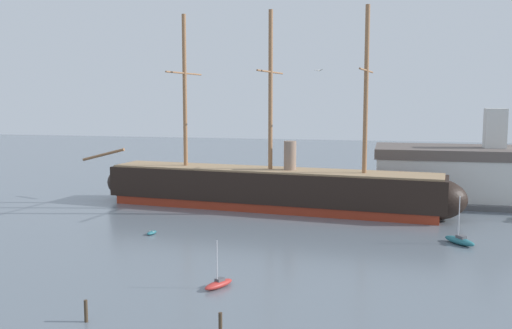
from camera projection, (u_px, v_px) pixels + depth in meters
tall_ship at (270, 188)px, 86.29m from camera, size 61.66×15.03×29.66m
sailboat_near_centre at (219, 284)px, 50.62m from camera, size 2.40×3.44×4.35m
dinghy_alongside_bow at (152, 233)px, 70.41m from camera, size 1.06×1.90×0.43m
sailboat_alongside_stern at (460, 240)px, 65.60m from camera, size 3.75×4.16×5.62m
dinghy_far_left at (129, 200)px, 92.88m from camera, size 1.51×2.34×0.51m
motorboat_distant_centre at (333, 199)px, 92.23m from camera, size 1.99×3.47×1.37m
mooring_piling_nearest at (86, 311)px, 42.86m from camera, size 0.28×0.28×1.70m
mooring_piling_left_pair at (220, 329)px, 38.67m from camera, size 0.27×0.27×2.35m
dockside_warehouse_right at (494, 175)px, 91.66m from camera, size 40.60×17.30×15.13m
seagull_in_flight at (318, 70)px, 50.67m from camera, size 0.93×1.19×0.14m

